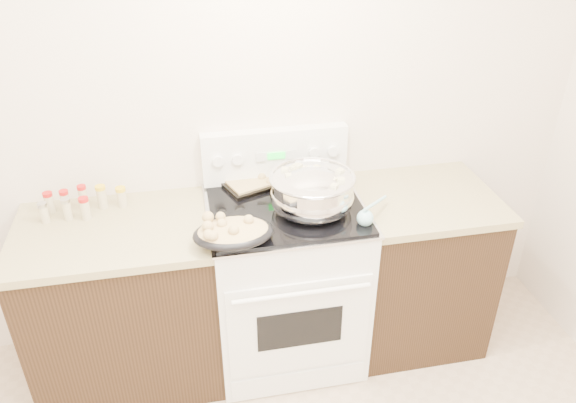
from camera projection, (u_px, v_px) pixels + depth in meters
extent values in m
cube|color=silver|center=(203.00, 107.00, 2.78)|extent=(4.00, 0.05, 2.70)
cube|color=black|center=(127.00, 306.00, 2.87)|extent=(0.90, 0.64, 0.88)
cube|color=olive|center=(113.00, 231.00, 2.64)|extent=(0.93, 0.67, 0.04)
cube|color=black|center=(414.00, 269.00, 3.13)|extent=(0.70, 0.64, 0.88)
cube|color=olive|center=(424.00, 198.00, 2.90)|extent=(0.73, 0.67, 0.04)
cube|color=white|center=(286.00, 284.00, 2.99)|extent=(0.76, 0.66, 0.92)
cube|color=white|center=(300.00, 328.00, 2.71)|extent=(0.70, 0.01, 0.55)
cube|color=black|center=(300.00, 329.00, 2.71)|extent=(0.42, 0.01, 0.22)
cylinder|color=white|center=(302.00, 294.00, 2.55)|extent=(0.65, 0.02, 0.02)
cube|color=white|center=(299.00, 381.00, 2.90)|extent=(0.70, 0.01, 0.14)
cube|color=silver|center=(286.00, 209.00, 2.75)|extent=(0.78, 0.68, 0.01)
cube|color=black|center=(286.00, 207.00, 2.75)|extent=(0.74, 0.64, 0.01)
cube|color=white|center=(275.00, 155.00, 2.92)|extent=(0.76, 0.07, 0.28)
cylinder|color=white|center=(218.00, 161.00, 2.82)|extent=(0.06, 0.02, 0.06)
cylinder|color=white|center=(238.00, 160.00, 2.84)|extent=(0.06, 0.02, 0.06)
cylinder|color=white|center=(314.00, 153.00, 2.91)|extent=(0.06, 0.02, 0.06)
cylinder|color=white|center=(333.00, 151.00, 2.93)|extent=(0.06, 0.02, 0.06)
cube|color=#19E533|center=(276.00, 156.00, 2.88)|extent=(0.09, 0.00, 0.04)
cube|color=silver|center=(261.00, 157.00, 2.86)|extent=(0.05, 0.00, 0.05)
cube|color=silver|center=(292.00, 154.00, 2.89)|extent=(0.05, 0.00, 0.05)
ellipsoid|color=silver|center=(312.00, 195.00, 2.68)|extent=(0.45, 0.45, 0.24)
cylinder|color=silver|center=(312.00, 208.00, 2.72)|extent=(0.22, 0.22, 0.01)
torus|color=silver|center=(312.00, 177.00, 2.63)|extent=(0.41, 0.41, 0.02)
cylinder|color=silver|center=(312.00, 190.00, 2.67)|extent=(0.39, 0.39, 0.13)
cylinder|color=brown|center=(312.00, 179.00, 2.64)|extent=(0.36, 0.36, 0.00)
cube|color=beige|center=(293.00, 168.00, 2.72)|extent=(0.04, 0.04, 0.02)
cube|color=beige|center=(341.00, 181.00, 2.61)|extent=(0.04, 0.04, 0.03)
cube|color=beige|center=(289.00, 177.00, 2.65)|extent=(0.03, 0.03, 0.03)
cube|color=beige|center=(285.00, 171.00, 2.70)|extent=(0.04, 0.04, 0.03)
cube|color=beige|center=(334.00, 187.00, 2.56)|extent=(0.04, 0.04, 0.03)
cube|color=beige|center=(318.00, 176.00, 2.66)|extent=(0.04, 0.04, 0.02)
cube|color=beige|center=(306.00, 170.00, 2.71)|extent=(0.04, 0.04, 0.03)
cube|color=beige|center=(333.00, 181.00, 2.61)|extent=(0.04, 0.04, 0.03)
cube|color=beige|center=(340.00, 172.00, 2.69)|extent=(0.04, 0.04, 0.03)
cube|color=beige|center=(327.00, 181.00, 2.61)|extent=(0.04, 0.04, 0.03)
cube|color=beige|center=(316.00, 168.00, 2.72)|extent=(0.04, 0.04, 0.03)
cube|color=beige|center=(318.00, 185.00, 2.57)|extent=(0.04, 0.04, 0.03)
cube|color=beige|center=(297.00, 167.00, 2.73)|extent=(0.05, 0.05, 0.03)
ellipsoid|color=black|center=(233.00, 233.00, 2.47)|extent=(0.36, 0.26, 0.08)
ellipsoid|color=tan|center=(233.00, 231.00, 2.46)|extent=(0.33, 0.23, 0.06)
sphere|color=tan|center=(208.00, 217.00, 2.49)|extent=(0.05, 0.05, 0.05)
sphere|color=tan|center=(209.00, 235.00, 2.38)|extent=(0.05, 0.05, 0.05)
sphere|color=tan|center=(222.00, 224.00, 2.45)|extent=(0.05, 0.05, 0.05)
sphere|color=tan|center=(234.00, 230.00, 2.41)|extent=(0.05, 0.05, 0.05)
sphere|color=tan|center=(213.00, 236.00, 2.38)|extent=(0.05, 0.05, 0.05)
sphere|color=tan|center=(221.00, 217.00, 2.50)|extent=(0.04, 0.04, 0.04)
sphere|color=tan|center=(249.00, 220.00, 2.47)|extent=(0.05, 0.05, 0.05)
sphere|color=tan|center=(208.00, 226.00, 2.43)|extent=(0.05, 0.05, 0.05)
cube|color=black|center=(258.00, 180.00, 2.96)|extent=(0.45, 0.38, 0.02)
cube|color=tan|center=(258.00, 178.00, 2.95)|extent=(0.40, 0.33, 0.02)
sphere|color=tan|center=(282.00, 168.00, 3.02)|extent=(0.03, 0.03, 0.03)
sphere|color=tan|center=(256.00, 173.00, 2.96)|extent=(0.04, 0.04, 0.04)
sphere|color=tan|center=(281.00, 174.00, 2.96)|extent=(0.03, 0.03, 0.03)
sphere|color=tan|center=(280.00, 175.00, 2.95)|extent=(0.03, 0.03, 0.03)
sphere|color=tan|center=(280.00, 175.00, 2.95)|extent=(0.03, 0.03, 0.03)
sphere|color=tan|center=(262.00, 177.00, 2.93)|extent=(0.04, 0.04, 0.04)
sphere|color=tan|center=(283.00, 171.00, 2.99)|extent=(0.03, 0.03, 0.03)
sphere|color=tan|center=(258.00, 174.00, 2.95)|extent=(0.04, 0.04, 0.04)
sphere|color=tan|center=(270.00, 181.00, 2.89)|extent=(0.04, 0.04, 0.04)
sphere|color=tan|center=(269.00, 172.00, 2.98)|extent=(0.04, 0.04, 0.04)
cylinder|color=tan|center=(292.00, 199.00, 2.79)|extent=(0.13, 0.23, 0.01)
sphere|color=tan|center=(286.00, 210.00, 2.69)|extent=(0.04, 0.04, 0.04)
sphere|color=#8EC9D4|center=(365.00, 218.00, 2.60)|extent=(0.08, 0.08, 0.08)
cylinder|color=#8EC9D4|center=(375.00, 203.00, 2.67)|extent=(0.18, 0.20, 0.07)
cylinder|color=#BFB28C|center=(50.00, 204.00, 2.72)|extent=(0.04, 0.04, 0.09)
cylinder|color=#B21414|center=(47.00, 194.00, 2.69)|extent=(0.05, 0.05, 0.02)
cylinder|color=#BFB28C|center=(66.00, 203.00, 2.72)|extent=(0.04, 0.04, 0.10)
cylinder|color=#B21414|center=(63.00, 192.00, 2.69)|extent=(0.04, 0.04, 0.02)
cylinder|color=#BFB28C|center=(84.00, 199.00, 2.74)|extent=(0.04, 0.04, 0.11)
cylinder|color=#B21414|center=(81.00, 187.00, 2.71)|extent=(0.04, 0.04, 0.02)
cylinder|color=#BFB28C|center=(102.00, 198.00, 2.76)|extent=(0.05, 0.05, 0.10)
cylinder|color=gold|center=(100.00, 188.00, 2.72)|extent=(0.05, 0.05, 0.02)
cylinder|color=#BFB28C|center=(122.00, 198.00, 2.77)|extent=(0.05, 0.05, 0.09)
cylinder|color=gold|center=(120.00, 189.00, 2.75)|extent=(0.05, 0.05, 0.02)
cylinder|color=#BFB28C|center=(44.00, 214.00, 2.65)|extent=(0.04, 0.04, 0.09)
cylinder|color=#B2B2B7|center=(42.00, 205.00, 2.62)|extent=(0.04, 0.04, 0.02)
cylinder|color=#BFB28C|center=(67.00, 211.00, 2.67)|extent=(0.04, 0.04, 0.09)
cylinder|color=#B2B2B7|center=(65.00, 200.00, 2.64)|extent=(0.04, 0.04, 0.02)
cylinder|color=#BFB28C|center=(85.00, 210.00, 2.67)|extent=(0.04, 0.04, 0.10)
cylinder|color=#B21414|center=(83.00, 200.00, 2.64)|extent=(0.05, 0.05, 0.02)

